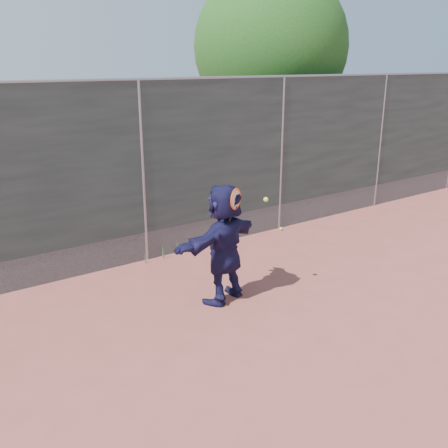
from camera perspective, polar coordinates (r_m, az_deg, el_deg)
ground at (r=6.14m, az=6.49°, el=-14.12°), size 80.00×80.00×0.00m
player at (r=6.94m, az=0.00°, el=-2.23°), size 1.66×0.92×1.70m
ball_ground at (r=10.18m, az=6.53°, el=-0.54°), size 0.07×0.07×0.07m
fence at (r=8.31m, az=-9.29°, el=6.18°), size 20.00×0.06×3.03m
swing_action at (r=6.64m, az=1.69°, el=2.72°), size 0.69×0.16×0.51m
tree_right at (r=12.62m, az=5.84°, el=19.01°), size 3.78×3.60×5.39m
weed_clump at (r=8.74m, az=-6.75°, el=-3.02°), size 0.68×0.07×0.30m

